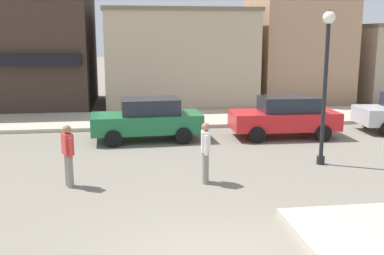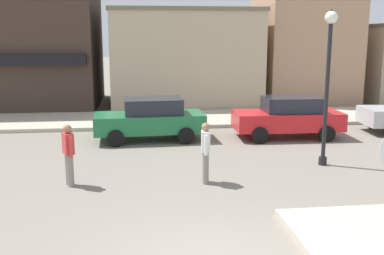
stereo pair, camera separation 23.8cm
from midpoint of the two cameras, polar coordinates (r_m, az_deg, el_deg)
name	(u,v)px [view 2 (the right image)]	position (r m, az deg, el deg)	size (l,w,h in m)	color
kerb_far	(165,119)	(20.56, -3.08, 1.09)	(80.00, 4.00, 0.15)	#B7AD99
lamp_post	(328,66)	(13.62, 17.41, 7.50)	(0.36, 0.36, 4.54)	black
parked_car_nearest	(150,119)	(16.60, -4.90, 1.13)	(4.08, 2.03, 1.56)	#1E6B3D
parked_car_second	(288,117)	(17.37, 12.50, 1.36)	(4.04, 1.96, 1.56)	red
pedestrian_crossing_near	(206,151)	(11.68, 2.32, -2.98)	(0.25, 0.56, 1.61)	gray
pedestrian_crossing_far	(69,153)	(11.84, -14.84, -3.16)	(0.35, 0.54, 1.61)	gray
building_corner_shop	(11,29)	(26.69, -21.76, 11.57)	(9.43, 7.79, 8.37)	#3D2D26
building_storefront_left_near	(183,57)	(25.83, -0.90, 8.90)	(8.01, 6.95, 5.22)	tan
building_storefront_left_mid	(303,44)	(27.35, 14.19, 10.20)	(5.22, 5.34, 6.64)	tan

